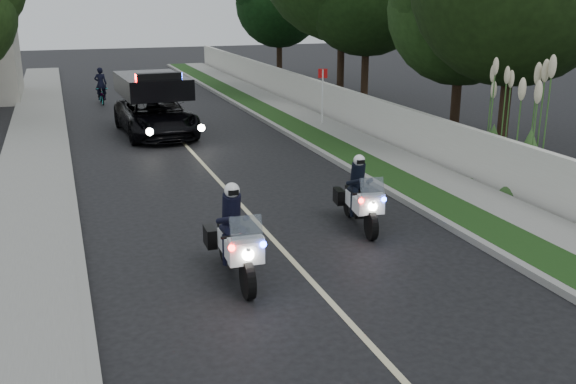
% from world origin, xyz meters
% --- Properties ---
extents(ground, '(120.00, 120.00, 0.00)m').
position_xyz_m(ground, '(0.00, 0.00, 0.00)').
color(ground, black).
rests_on(ground, ground).
extents(curb_right, '(0.20, 60.00, 0.15)m').
position_xyz_m(curb_right, '(4.10, 10.00, 0.07)').
color(curb_right, gray).
rests_on(curb_right, ground).
extents(grass_verge, '(1.20, 60.00, 0.16)m').
position_xyz_m(grass_verge, '(4.80, 10.00, 0.08)').
color(grass_verge, '#193814').
rests_on(grass_verge, ground).
extents(sidewalk_right, '(1.40, 60.00, 0.16)m').
position_xyz_m(sidewalk_right, '(6.10, 10.00, 0.08)').
color(sidewalk_right, gray).
rests_on(sidewalk_right, ground).
extents(property_wall, '(0.22, 60.00, 1.50)m').
position_xyz_m(property_wall, '(7.10, 10.00, 0.75)').
color(property_wall, beige).
rests_on(property_wall, ground).
extents(curb_left, '(0.20, 60.00, 0.15)m').
position_xyz_m(curb_left, '(-4.10, 10.00, 0.07)').
color(curb_left, gray).
rests_on(curb_left, ground).
extents(sidewalk_left, '(2.00, 60.00, 0.16)m').
position_xyz_m(sidewalk_left, '(-5.20, 10.00, 0.08)').
color(sidewalk_left, gray).
rests_on(sidewalk_left, ground).
extents(lane_marking, '(0.12, 50.00, 0.01)m').
position_xyz_m(lane_marking, '(0.00, 10.00, 0.00)').
color(lane_marking, '#BFB78C').
rests_on(lane_marking, ground).
extents(police_moto_left, '(0.82, 2.21, 1.86)m').
position_xyz_m(police_moto_left, '(-1.31, -0.42, 0.00)').
color(police_moto_left, silver).
rests_on(police_moto_left, ground).
extents(police_moto_right, '(0.97, 2.09, 1.71)m').
position_xyz_m(police_moto_right, '(2.17, 1.42, 0.00)').
color(police_moto_right, white).
rests_on(police_moto_right, ground).
extents(police_suv, '(2.84, 5.64, 2.68)m').
position_xyz_m(police_suv, '(-0.71, 13.72, 0.00)').
color(police_suv, black).
rests_on(police_suv, ground).
extents(bicycle, '(0.63, 1.62, 0.84)m').
position_xyz_m(bicycle, '(-2.15, 22.38, 0.00)').
color(bicycle, black).
rests_on(bicycle, ground).
extents(cyclist, '(0.63, 0.47, 1.62)m').
position_xyz_m(cyclist, '(-2.15, 22.38, 0.00)').
color(cyclist, black).
rests_on(cyclist, ground).
extents(sign_post, '(0.47, 0.47, 2.47)m').
position_xyz_m(sign_post, '(6.00, 13.05, 0.00)').
color(sign_post, '#A80C0D').
rests_on(sign_post, ground).
extents(pampas_mid, '(1.89, 1.89, 4.07)m').
position_xyz_m(pampas_mid, '(7.60, 2.33, 0.00)').
color(pampas_mid, beige).
rests_on(pampas_mid, ground).
extents(pampas_far, '(1.54, 1.54, 3.69)m').
position_xyz_m(pampas_far, '(7.60, 3.90, 0.00)').
color(pampas_far, beige).
rests_on(pampas_far, ground).
extents(tree_right_a, '(7.55, 7.55, 11.06)m').
position_xyz_m(tree_right_a, '(9.59, 6.08, 0.00)').
color(tree_right_a, black).
rests_on(tree_right_a, ground).
extents(tree_right_b, '(6.12, 6.12, 9.19)m').
position_xyz_m(tree_right_b, '(9.98, 9.48, 0.00)').
color(tree_right_b, '#204015').
rests_on(tree_right_b, ground).
extents(tree_right_c, '(8.39, 8.39, 10.97)m').
position_xyz_m(tree_right_c, '(10.22, 17.83, 0.00)').
color(tree_right_c, '#183310').
rests_on(tree_right_c, ground).
extents(tree_right_d, '(8.66, 8.66, 13.79)m').
position_xyz_m(tree_right_d, '(9.50, 19.17, 0.00)').
color(tree_right_d, '#1E3F15').
rests_on(tree_right_d, ground).
extents(tree_right_e, '(7.28, 7.28, 9.25)m').
position_xyz_m(tree_right_e, '(9.64, 29.34, 0.00)').
color(tree_right_e, black).
rests_on(tree_right_e, ground).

